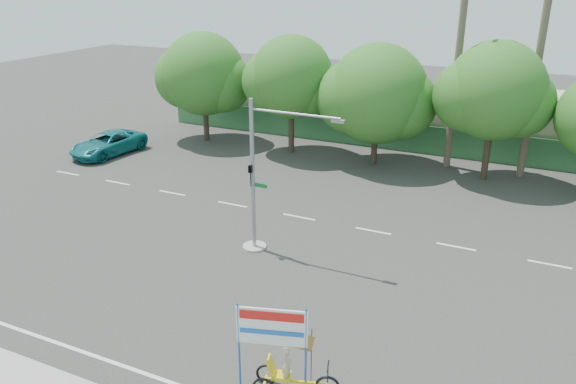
% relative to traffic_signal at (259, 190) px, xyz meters
% --- Properties ---
extents(ground, '(120.00, 120.00, 0.00)m').
position_rel_traffic_signal_xyz_m(ground, '(2.20, -3.98, -2.92)').
color(ground, '#33302D').
rests_on(ground, ground).
extents(fence, '(38.00, 0.08, 2.00)m').
position_rel_traffic_signal_xyz_m(fence, '(2.20, 17.52, -1.92)').
color(fence, '#336B3D').
rests_on(fence, ground).
extents(building_left, '(12.00, 8.00, 4.00)m').
position_rel_traffic_signal_xyz_m(building_left, '(-7.80, 22.02, -0.92)').
color(building_left, '#C3B69B').
rests_on(building_left, ground).
extents(building_right, '(14.00, 8.00, 3.60)m').
position_rel_traffic_signal_xyz_m(building_right, '(10.20, 22.02, -1.12)').
color(building_right, '#C3B69B').
rests_on(building_right, ground).
extents(tree_far_left, '(7.14, 6.00, 7.96)m').
position_rel_traffic_signal_xyz_m(tree_far_left, '(-11.85, 14.02, 1.84)').
color(tree_far_left, '#473828').
rests_on(tree_far_left, ground).
extents(tree_left, '(6.66, 5.60, 8.07)m').
position_rel_traffic_signal_xyz_m(tree_left, '(-4.85, 14.02, 2.14)').
color(tree_left, '#473828').
rests_on(tree_left, ground).
extents(tree_center, '(7.62, 6.40, 7.85)m').
position_rel_traffic_signal_xyz_m(tree_center, '(1.14, 14.02, 1.55)').
color(tree_center, '#473828').
rests_on(tree_center, ground).
extents(tree_right, '(6.90, 5.80, 8.36)m').
position_rel_traffic_signal_xyz_m(tree_right, '(8.15, 14.02, 2.32)').
color(tree_right, '#473828').
rests_on(tree_right, ground).
extents(palm_short, '(3.73, 3.79, 14.45)m').
position_rel_traffic_signal_xyz_m(palm_short, '(5.70, 15.52, 5.94)').
color(palm_short, '#70604C').
rests_on(palm_short, ground).
extents(traffic_signal, '(4.72, 1.10, 7.00)m').
position_rel_traffic_signal_xyz_m(traffic_signal, '(0.00, 0.00, 0.00)').
color(traffic_signal, gray).
rests_on(traffic_signal, ground).
extents(trike_billboard, '(3.02, 1.24, 3.07)m').
position_rel_traffic_signal_xyz_m(trike_billboard, '(4.94, -8.03, -1.68)').
color(trike_billboard, black).
rests_on(trike_billboard, ground).
extents(pickup_truck, '(3.28, 5.82, 1.53)m').
position_rel_traffic_signal_xyz_m(pickup_truck, '(-16.12, 8.22, -2.15)').
color(pickup_truck, '#0F6C6F').
rests_on(pickup_truck, ground).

